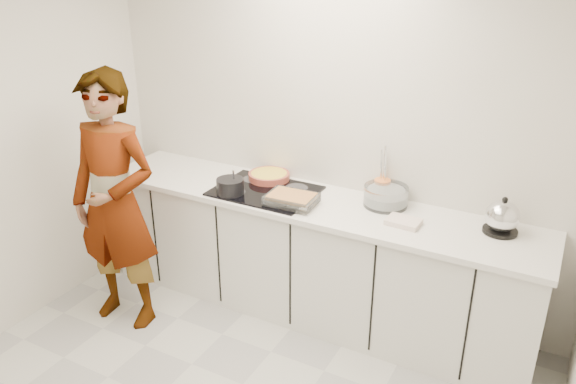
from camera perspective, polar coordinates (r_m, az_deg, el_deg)
The scene contains 12 objects.
wall_back at distance 4.06m, azimuth 4.32°, elevation 5.84°, with size 3.60×0.00×2.60m, color silver.
base_cabinets at distance 4.14m, azimuth 2.13°, elevation -6.83°, with size 3.20×0.58×0.87m, color silver.
countertop at distance 3.93m, azimuth 2.23°, elevation -1.10°, with size 3.24×0.64×0.04m, color white.
hob at distance 4.06m, azimuth -2.33°, elevation 0.12°, with size 0.72×0.54×0.01m, color black.
tart_dish at distance 4.23m, azimuth -1.94°, elevation 1.67°, with size 0.38×0.38×0.05m.
saucepan at distance 4.00m, azimuth -5.88°, elevation 0.59°, with size 0.24×0.24×0.19m.
baking_dish at distance 3.83m, azimuth 0.37°, elevation -0.67°, with size 0.35×0.26×0.06m.
mixing_bowl at distance 3.87m, azimuth 9.90°, elevation -0.48°, with size 0.36×0.36×0.14m.
tea_towel at distance 3.65m, azimuth 11.65°, elevation -2.99°, with size 0.21×0.15×0.03m, color white.
kettle at distance 3.68m, azimuth 20.92°, elevation -2.46°, with size 0.26×0.26×0.24m.
utensil_crock at distance 3.97m, azimuth 9.52°, elevation 0.28°, with size 0.11×0.11×0.14m, color orange.
cook at distance 4.03m, azimuth -17.17°, elevation -1.12°, with size 0.67×0.44×1.84m, color silver.
Camera 1 is at (1.56, -1.94, 2.53)m, focal length 35.00 mm.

